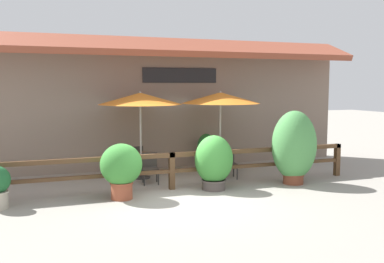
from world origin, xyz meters
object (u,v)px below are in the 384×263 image
(chair_near_wallside, at_px, (135,158))
(potted_plant_entrance_palm, at_px, (294,146))
(chair_near_streetside, at_px, (150,167))
(potted_plant_small_flowering, at_px, (206,151))
(potted_plant_broad_leaf, at_px, (121,167))
(patio_umbrella_middle, at_px, (220,98))
(chair_middle_wallside, at_px, (212,154))
(chair_middle_streetside, at_px, (229,162))
(potted_plant_corner_fern, at_px, (214,162))
(patio_umbrella_near, at_px, (140,99))
(dining_table_middle, at_px, (220,155))
(dining_table_near, at_px, (141,159))

(chair_near_wallside, bearing_deg, potted_plant_entrance_palm, 128.55)
(chair_near_streetside, distance_m, potted_plant_small_flowering, 2.83)
(potted_plant_broad_leaf, bearing_deg, patio_umbrella_middle, 30.89)
(chair_near_wallside, bearing_deg, chair_middle_wallside, 163.49)
(chair_near_wallside, relative_size, potted_plant_small_flowering, 0.76)
(chair_middle_streetside, height_order, chair_middle_wallside, same)
(potted_plant_corner_fern, bearing_deg, patio_umbrella_near, 126.06)
(chair_near_wallside, height_order, potted_plant_broad_leaf, potted_plant_broad_leaf)
(chair_middle_wallside, bearing_deg, potted_plant_small_flowering, -48.90)
(potted_plant_entrance_palm, relative_size, potted_plant_corner_fern, 1.42)
(dining_table_middle, bearing_deg, chair_near_wallside, 160.61)
(chair_middle_wallside, height_order, potted_plant_broad_leaf, potted_plant_broad_leaf)
(dining_table_near, relative_size, dining_table_middle, 1.00)
(patio_umbrella_near, height_order, potted_plant_corner_fern, patio_umbrella_near)
(chair_middle_streetside, relative_size, chair_middle_wallside, 1.00)
(potted_plant_small_flowering, bearing_deg, dining_table_middle, -86.37)
(patio_umbrella_middle, distance_m, potted_plant_small_flowering, 2.01)
(patio_umbrella_near, distance_m, chair_middle_wallside, 3.17)
(chair_near_wallside, xyz_separation_m, chair_middle_streetside, (2.39, -1.61, 0.00))
(chair_middle_streetside, bearing_deg, patio_umbrella_middle, 95.37)
(patio_umbrella_near, relative_size, chair_middle_wallside, 2.99)
(patio_umbrella_middle, relative_size, potted_plant_broad_leaf, 1.90)
(dining_table_middle, height_order, potted_plant_entrance_palm, potted_plant_entrance_palm)
(dining_table_middle, bearing_deg, patio_umbrella_middle, -90.00)
(chair_near_streetside, bearing_deg, chair_middle_wallside, 38.60)
(chair_middle_streetside, bearing_deg, dining_table_middle, 95.37)
(chair_middle_wallside, bearing_deg, dining_table_middle, 99.25)
(patio_umbrella_near, xyz_separation_m, chair_middle_wallside, (2.50, 0.66, -1.83))
(potted_plant_corner_fern, bearing_deg, potted_plant_entrance_palm, -2.74)
(dining_table_near, distance_m, potted_plant_corner_fern, 2.47)
(potted_plant_entrance_palm, bearing_deg, patio_umbrella_middle, 123.13)
(dining_table_near, distance_m, chair_near_wallside, 0.77)
(potted_plant_entrance_palm, xyz_separation_m, potted_plant_small_flowering, (-1.37, 3.00, -0.48))
(patio_umbrella_near, xyz_separation_m, chair_middle_streetside, (2.39, -0.85, -1.83))
(dining_table_near, relative_size, chair_near_wallside, 1.13)
(dining_table_near, height_order, potted_plant_entrance_palm, potted_plant_entrance_palm)
(patio_umbrella_near, distance_m, chair_near_wallside, 1.99)
(potted_plant_broad_leaf, bearing_deg, chair_middle_wallside, 38.90)
(chair_near_wallside, distance_m, potted_plant_corner_fern, 3.13)
(chair_middle_wallside, distance_m, potted_plant_entrance_palm, 3.09)
(chair_near_streetside, relative_size, patio_umbrella_middle, 0.33)
(dining_table_near, height_order, chair_middle_streetside, chair_middle_streetside)
(chair_near_wallside, distance_m, potted_plant_entrance_palm, 4.76)
(patio_umbrella_middle, relative_size, dining_table_middle, 2.64)
(chair_middle_wallside, bearing_deg, chair_middle_streetside, 99.32)
(chair_near_wallside, height_order, potted_plant_corner_fern, potted_plant_corner_fern)
(chair_middle_wallside, xyz_separation_m, potted_plant_broad_leaf, (-3.45, -2.78, 0.29))
(dining_table_near, height_order, patio_umbrella_middle, patio_umbrella_middle)
(chair_middle_wallside, bearing_deg, potted_plant_corner_fern, 82.10)
(dining_table_near, relative_size, patio_umbrella_middle, 0.38)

